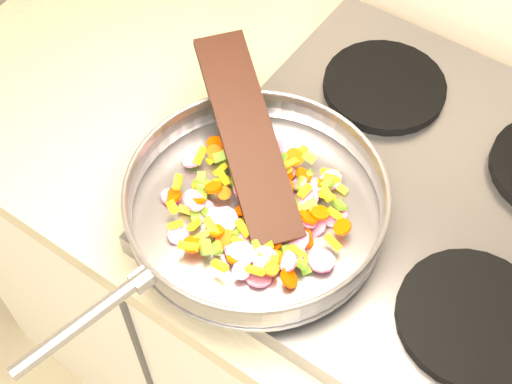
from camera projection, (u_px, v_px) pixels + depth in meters
The scene contains 7 objects.
cooktop at pixel (420, 200), 1.01m from camera, with size 0.60×0.60×0.04m, color #939399.
grate_fl at pixel (284, 209), 0.97m from camera, with size 0.19×0.19×0.02m, color black.
grate_fr at pixel (472, 318), 0.88m from camera, with size 0.19×0.19×0.02m, color black.
grate_bl at pixel (384, 86), 1.10m from camera, with size 0.19×0.19×0.02m, color black.
saute_pan at pixel (255, 201), 0.93m from camera, with size 0.39×0.55×0.06m.
vegetable_heap at pixel (261, 207), 0.94m from camera, with size 0.27×0.24×0.05m.
wooden_spatula at pixel (247, 135), 0.95m from camera, with size 0.31×0.07×0.01m, color black.
Camera 1 is at (-0.56, 1.06, 1.76)m, focal length 50.00 mm.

